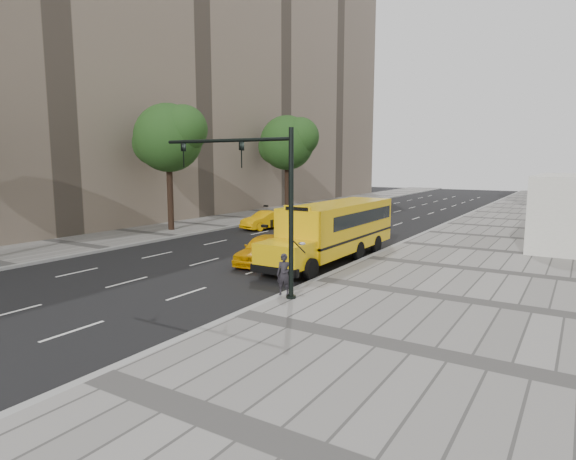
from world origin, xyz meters
The scene contains 13 objects.
ground centered at (0.00, 0.00, 0.00)m, with size 140.00×140.00×0.00m, color black.
sidewalk_museum centered at (12.00, 0.00, 0.07)m, with size 12.00×140.00×0.15m, color gray.
sidewalk_far centered at (-11.00, 0.00, 0.07)m, with size 6.00×140.00×0.15m, color gray.
curb_museum centered at (6.00, 0.00, 0.07)m, with size 0.30×140.00×0.15m, color gray.
curb_far centered at (-8.00, 0.00, 0.07)m, with size 0.30×140.00×0.15m, color gray.
building_far centered at (-19.00, 10.00, 16.00)m, with size 10.00×80.00×32.00m, color #7C6C5B.
tree_b centered at (-10.41, 2.02, 6.93)m, with size 5.57×4.96×9.37m.
tree_c centered at (-10.40, 18.36, 7.10)m, with size 6.16×5.48×9.80m.
school_bus centered at (4.50, -0.66, 1.76)m, with size 2.96×11.56×3.19m.
taxi_near centered at (1.91, -3.68, 0.75)m, with size 1.78×4.41×1.50m, color #E89D02.
taxi_far centered at (-5.26, 6.89, 0.69)m, with size 1.47×4.21×1.39m, color #E89D02.
pedestrian centered at (6.15, -8.55, 0.95)m, with size 0.58×0.38×1.60m, color black.
traffic_signal centered at (5.19, -8.79, 4.09)m, with size 6.18×0.36×6.40m.
Camera 1 is at (15.66, -23.61, 5.20)m, focal length 30.00 mm.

